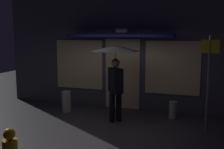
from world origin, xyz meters
name	(u,v)px	position (x,y,z in m)	size (l,w,h in m)	color
ground_plane	(98,130)	(0.00, 0.00, 0.00)	(18.00, 18.00, 0.00)	#38353A
building_facade	(124,46)	(0.00, 2.34, 1.96)	(8.03, 1.00, 3.95)	#4C4C56
person_with_umbrella	(116,61)	(0.20, 0.79, 1.66)	(1.27, 1.27, 2.07)	black
street_sign_post	(209,79)	(2.52, 0.62, 1.32)	(0.40, 0.07, 2.32)	#595B60
sidewalk_bollard	(173,110)	(1.65, 1.56, 0.24)	(0.22, 0.22, 0.48)	#B2A899
sidewalk_bollard_2	(66,102)	(-1.50, 1.23, 0.31)	(0.28, 0.28, 0.63)	#B2A899
fire_hydrant	(10,149)	(-0.84, -2.20, 0.33)	(0.27, 0.27, 0.72)	gold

